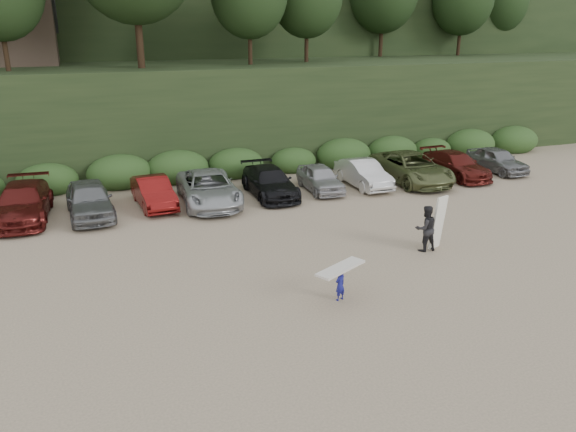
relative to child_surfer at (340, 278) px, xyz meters
name	(u,v)px	position (x,y,z in m)	size (l,w,h in m)	color
ground	(317,277)	(-0.03, 1.80, -0.78)	(120.00, 120.00, 0.00)	tan
parked_cars	(205,188)	(-1.80, 11.74, -0.02)	(37.11, 6.22, 1.63)	#A5A4A9
child_surfer	(340,278)	(0.00, 0.00, 0.00)	(1.94, 1.35, 1.14)	navy
adult_surfer	(427,228)	(4.91, 2.66, 0.15)	(1.34, 0.69, 2.15)	black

